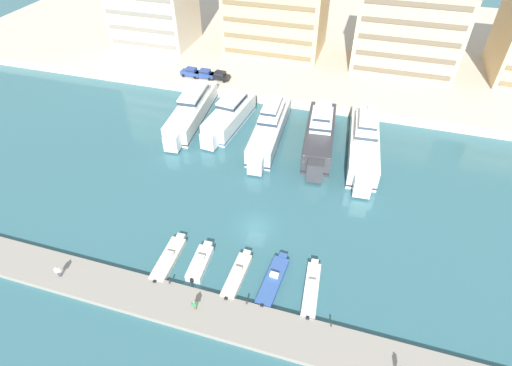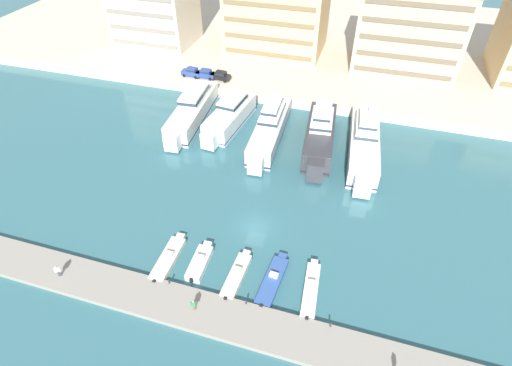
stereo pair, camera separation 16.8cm
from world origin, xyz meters
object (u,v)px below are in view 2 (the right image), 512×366
object	(u,v)px
yacht_white_far_left	(192,110)
car_black_mid_left	(220,75)
yacht_white_left	(229,116)
motorboat_cream_far_left	(169,258)
motorboat_white_center	(311,289)
yacht_silver_mid_left	(270,127)
motorboat_blue_center_left	(273,280)
pedestrian_mid_deck	(194,305)
yacht_charcoal_center_left	(320,135)
pedestrian_far_side	(57,270)
car_blue_left	(205,73)
motorboat_white_left	(200,262)
yacht_white_center	(364,142)
motorboat_cream_mid_left	(237,275)
car_blue_far_left	(192,72)

from	to	relation	value
yacht_white_far_left	car_black_mid_left	xyz separation A→B (m)	(0.56, 13.05, 0.79)
yacht_white_left	motorboat_cream_far_left	size ratio (longest dim) A/B	2.15
motorboat_white_center	yacht_white_far_left	bearing A→B (deg)	132.50
yacht_silver_mid_left	motorboat_white_center	distance (m)	31.36
car_black_mid_left	motorboat_blue_center_left	bearing A→B (deg)	-62.32
motorboat_blue_center_left	yacht_white_left	bearing A→B (deg)	118.04
pedestrian_mid_deck	yacht_charcoal_center_left	bearing A→B (deg)	77.92
pedestrian_mid_deck	pedestrian_far_side	distance (m)	16.78
yacht_white_far_left	motorboat_blue_center_left	size ratio (longest dim) A/B	2.64
motorboat_blue_center_left	car_blue_left	distance (m)	50.51
motorboat_white_center	car_black_mid_left	size ratio (longest dim) A/B	1.91
pedestrian_mid_deck	motorboat_white_left	bearing A→B (deg)	107.74
yacht_white_far_left	motorboat_cream_far_left	distance (m)	32.56
motorboat_white_left	pedestrian_far_side	distance (m)	16.27
yacht_white_left	pedestrian_far_side	world-z (taller)	yacht_white_left
yacht_silver_mid_left	yacht_white_center	xyz separation A→B (m)	(15.75, -0.14, 0.17)
motorboat_cream_far_left	motorboat_cream_mid_left	xyz separation A→B (m)	(8.84, 0.02, 0.06)
yacht_charcoal_center_left	car_black_mid_left	size ratio (longest dim) A/B	4.62
car_blue_left	pedestrian_mid_deck	xyz separation A→B (m)	(18.91, -49.58, -1.21)
yacht_silver_mid_left	motorboat_cream_far_left	distance (m)	29.66
yacht_white_far_left	pedestrian_far_side	xyz separation A→B (m)	(-0.58, -37.08, -0.35)
car_blue_far_left	car_blue_left	size ratio (longest dim) A/B	1.02
yacht_white_left	car_blue_left	xyz separation A→B (m)	(-9.85, 12.94, 0.81)
car_blue_far_left	pedestrian_mid_deck	world-z (taller)	car_blue_far_left
yacht_charcoal_center_left	yacht_white_center	world-z (taller)	yacht_charcoal_center_left
yacht_charcoal_center_left	motorboat_cream_far_left	distance (m)	32.09
yacht_silver_mid_left	pedestrian_far_side	xyz separation A→B (m)	(-15.65, -35.42, -0.50)
motorboat_white_center	yacht_white_left	bearing A→B (deg)	124.21
yacht_charcoal_center_left	motorboat_cream_mid_left	xyz separation A→B (m)	(-4.58, -29.06, -1.94)
yacht_silver_mid_left	yacht_white_center	size ratio (longest dim) A/B	0.96
yacht_white_far_left	yacht_white_center	xyz separation A→B (m)	(30.82, -1.81, 0.31)
motorboat_white_left	pedestrian_mid_deck	distance (m)	6.62
yacht_silver_mid_left	car_blue_far_left	bearing A→B (deg)	145.10
motorboat_blue_center_left	car_blue_far_left	bearing A→B (deg)	123.95
car_blue_far_left	yacht_charcoal_center_left	bearing A→B (deg)	-26.50
yacht_white_center	pedestrian_mid_deck	bearing A→B (deg)	-112.80
yacht_silver_mid_left	motorboat_cream_far_left	size ratio (longest dim) A/B	2.68
yacht_silver_mid_left	yacht_white_left	bearing A→B (deg)	167.90
motorboat_cream_mid_left	pedestrian_far_side	world-z (taller)	pedestrian_far_side
motorboat_cream_far_left	motorboat_white_center	size ratio (longest dim) A/B	0.98
yacht_white_far_left	yacht_charcoal_center_left	world-z (taller)	yacht_charcoal_center_left
yacht_white_center	motorboat_white_center	xyz separation A→B (m)	(-3.06, -28.49, -1.83)
car_black_mid_left	motorboat_cream_far_left	bearing A→B (deg)	-77.60
yacht_charcoal_center_left	motorboat_blue_center_left	xyz separation A→B (m)	(-0.37, -28.47, -2.00)
yacht_white_left	motorboat_blue_center_left	size ratio (longest dim) A/B	2.11
car_blue_far_left	car_blue_left	world-z (taller)	same
yacht_white_center	car_blue_left	world-z (taller)	yacht_white_center
yacht_white_far_left	yacht_charcoal_center_left	bearing A→B (deg)	-4.34
yacht_white_far_left	motorboat_cream_mid_left	xyz separation A→B (m)	(19.06, -30.85, -1.59)
motorboat_cream_mid_left	motorboat_blue_center_left	world-z (taller)	motorboat_cream_mid_left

